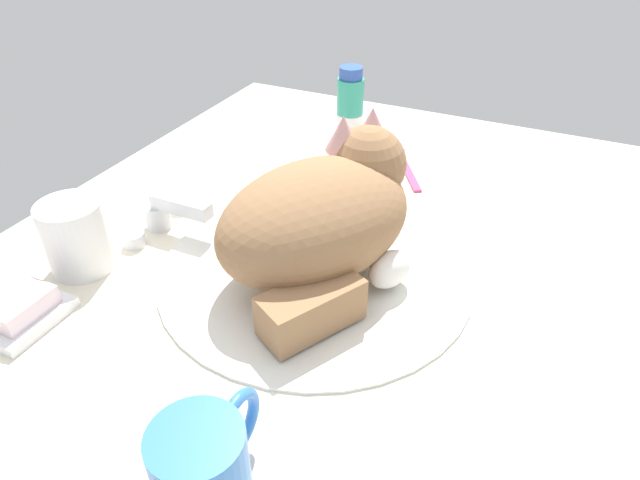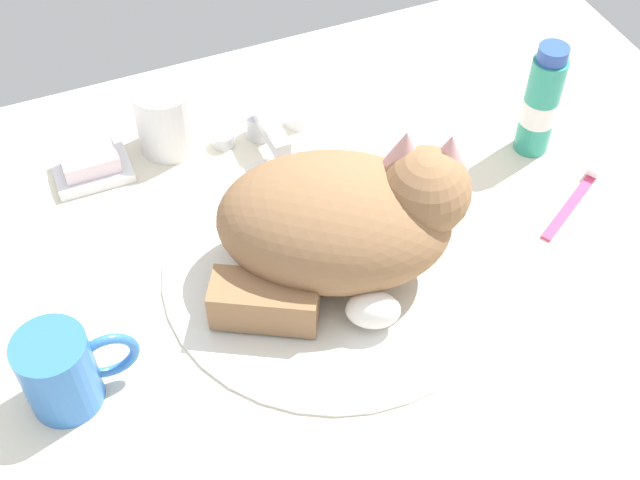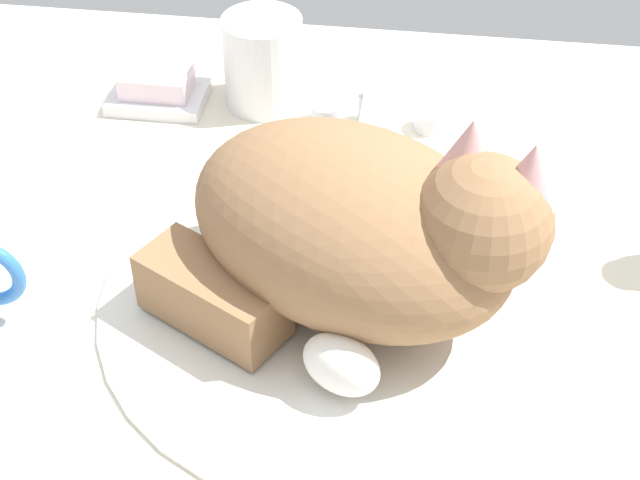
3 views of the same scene
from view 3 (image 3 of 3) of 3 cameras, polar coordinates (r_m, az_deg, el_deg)
ground_plane at (r=72.98cm, az=1.67°, el=-4.42°), size 110.00×82.50×3.00cm
sink_basin at (r=71.64cm, az=1.70°, el=-3.37°), size 37.26×37.26×0.78cm
faucet at (r=87.42cm, az=3.35°, el=7.63°), size 12.49×10.37×5.36cm
cat at (r=66.11cm, az=2.70°, el=0.65°), size 30.22×25.45×16.16cm
rinse_cup at (r=90.85cm, az=-3.41°, el=10.58°), size 7.45×7.45×8.78cm
soap_dish at (r=93.79cm, az=-9.61°, el=8.39°), size 9.00×6.40×1.20cm
soap_bar at (r=92.89cm, az=-9.72°, el=9.27°), size 6.49×4.35×2.20cm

